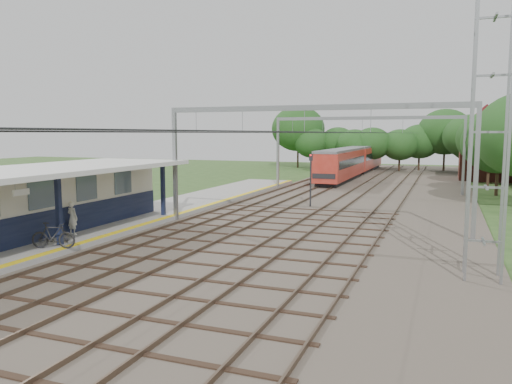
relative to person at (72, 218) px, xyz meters
The scene contains 15 objects.
ground 10.70m from the person, 49.23° to the right, with size 160.00×160.00×0.00m, color #2D4C1E.
ballast_bed 24.55m from the person, 63.51° to the left, with size 18.00×90.00×0.10m, color #473D33.
platform 6.07m from the person, 95.37° to the left, with size 5.00×52.00×0.35m, color gray.
yellow_stripe 6.25m from the person, 74.15° to the left, with size 0.45×52.00×0.01m, color yellow.
station_building 2.36m from the person, 151.57° to the right, with size 3.41×18.00×3.40m.
canopy 3.29m from the person, 112.07° to the right, with size 6.40×20.00×3.44m.
rail_tracks 23.54m from the person, 68.97° to the left, with size 11.80×88.00×0.15m.
catenary_system 20.55m from the person, 59.07° to the left, with size 17.22×88.00×7.00m.
lattice_pylon 19.54m from the person, ahead, with size 1.30×1.30×12.00m.
tree_band 50.38m from the person, 77.61° to the left, with size 31.72×30.88×8.82m.
house_far 49.62m from the person, 62.44° to the left, with size 8.00×6.12×8.66m.
person is the anchor object (origin of this frame).
bicycle 3.10m from the person, 64.29° to the right, with size 0.56×1.97×1.18m, color black.
train 45.12m from the person, 81.79° to the left, with size 2.74×34.08×3.61m.
signal_post 17.64m from the person, 61.89° to the left, with size 0.30×0.27×3.96m.
Camera 1 is at (10.61, -11.84, 5.46)m, focal length 35.00 mm.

